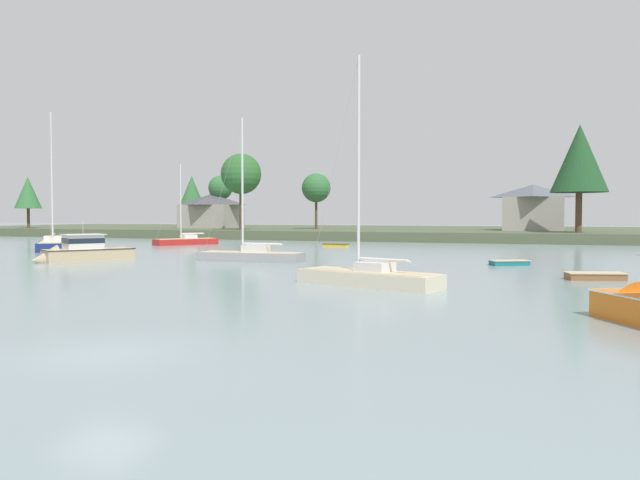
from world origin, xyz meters
TOP-DOWN VIEW (x-y plane):
  - ground_plane at (0.00, 0.00)m, footprint 419.49×419.49m
  - far_shore_bank at (0.00, 91.37)m, footprint 188.77×48.95m
  - sailboat_cream at (2.64, 17.30)m, footprint 8.09×4.67m
  - dinghy_yellow at (-10.52, 53.27)m, footprint 3.04×1.69m
  - sailboat_red at (-29.24, 52.03)m, footprint 6.17×7.59m
  - cruiser_sand at (-23.04, 26.00)m, footprint 6.19×7.66m
  - dinghy_wood at (13.94, 24.34)m, footprint 3.41×2.17m
  - dinghy_teal at (9.03, 33.13)m, footprint 3.02×2.35m
  - sailboat_navy at (-36.26, 37.77)m, footprint 8.00×8.89m
  - sailboat_grey at (-10.23, 30.34)m, footprint 8.47×2.37m
  - shore_tree_inland_a at (-72.18, 71.22)m, footprint 4.45×4.45m
  - shore_tree_far_right at (-41.51, 83.81)m, footprint 4.26×4.26m
  - shore_tree_right_mid at (-48.30, 85.49)m, footprint 4.66×4.66m
  - shore_tree_left_mid at (16.24, 73.22)m, footprint 7.18×7.18m
  - shore_tree_inland_b at (-31.49, 71.71)m, footprint 6.16×6.16m
  - shore_tree_inland_c at (-22.69, 81.15)m, footprint 4.70×4.70m
  - cottage_behind_trees at (10.60, 83.50)m, footprint 9.11×7.58m
  - cottage_eastern at (-42.73, 82.62)m, footprint 9.78×8.41m

SIDE VIEW (x-z plane):
  - ground_plane at x=0.00m, z-range 0.00..0.00m
  - dinghy_yellow at x=-10.52m, z-range -0.12..0.37m
  - dinghy_teal at x=9.03m, z-range -0.12..0.38m
  - dinghy_wood at x=13.94m, z-range -0.14..0.43m
  - sailboat_red at x=-29.24m, z-range -4.90..5.33m
  - sailboat_grey at x=-10.23m, z-range -5.61..6.10m
  - sailboat_cream at x=2.64m, z-range -5.94..6.43m
  - sailboat_navy at x=-36.26m, z-range -7.03..7.60m
  - cruiser_sand at x=-23.04m, z-range -1.57..2.57m
  - far_shore_bank at x=0.00m, z-range 0.00..1.32m
  - cottage_eastern at x=-42.73m, z-range 1.43..7.36m
  - cottage_behind_trees at x=10.60m, z-range 1.43..8.22m
  - shore_tree_inland_a at x=-72.18m, z-range 3.00..11.87m
  - shore_tree_right_mid at x=-48.30m, z-range 3.13..12.54m
  - shore_tree_inland_c at x=-22.69m, z-range 3.45..12.49m
  - shore_tree_far_right at x=-41.51m, z-range 3.68..12.90m
  - shore_tree_inland_b at x=-31.49m, z-range 4.00..15.62m
  - shore_tree_left_mid at x=16.24m, z-range 3.87..17.86m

